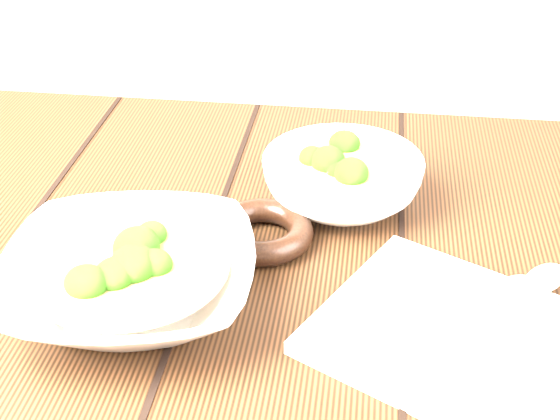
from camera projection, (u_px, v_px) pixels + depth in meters
name	position (u px, v px, depth m)	size (l,w,h in m)	color
table	(221.00, 367.00, 0.82)	(1.20, 0.80, 0.75)	black
soup_bowl_front	(130.00, 278.00, 0.71)	(0.26, 0.26, 0.07)	white
soup_bowl_back	(342.00, 179.00, 0.86)	(0.21, 0.21, 0.06)	white
trivet	(262.00, 232.00, 0.80)	(0.11, 0.11, 0.03)	black
napkin	(463.00, 339.00, 0.67)	(0.24, 0.20, 0.01)	beige
spoon_left	(486.00, 307.00, 0.69)	(0.15, 0.16, 0.01)	#B5B19F
spoon_right	(524.00, 297.00, 0.71)	(0.13, 0.17, 0.01)	#B5B19F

